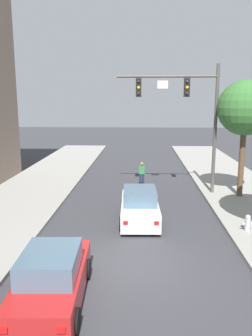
{
  "coord_description": "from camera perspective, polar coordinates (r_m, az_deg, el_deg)",
  "views": [
    {
      "loc": [
        0.28,
        -10.86,
        5.63
      ],
      "look_at": [
        -0.53,
        7.1,
        2.0
      ],
      "focal_mm": 36.07,
      "sensor_mm": 36.0,
      "label": 1
    }
  ],
  "objects": [
    {
      "name": "pedestrian_crossing_road",
      "position": [
        22.21,
        2.68,
        -0.86
      ],
      "size": [
        0.36,
        0.22,
        1.64
      ],
      "color": "#232847",
      "rests_on": "ground"
    },
    {
      "name": "ground_plane",
      "position": [
        12.24,
        1.01,
        -15.98
      ],
      "size": [
        120.0,
        120.0,
        0.0
      ],
      "primitive_type": "plane",
      "color": "#38383D"
    },
    {
      "name": "car_lead_white",
      "position": [
        15.98,
        2.32,
        -6.48
      ],
      "size": [
        1.94,
        4.29,
        1.6
      ],
      "color": "silver",
      "rests_on": "ground"
    },
    {
      "name": "car_following_red",
      "position": [
        10.12,
        -12.37,
        -17.88
      ],
      "size": [
        1.98,
        4.31,
        1.6
      ],
      "color": "#B21E1E",
      "rests_on": "ground"
    },
    {
      "name": "traffic_signal_mast",
      "position": [
        20.13,
        10.45,
        10.31
      ],
      "size": [
        5.86,
        0.38,
        7.5
      ],
      "color": "#514C47",
      "rests_on": "sidewalk_right"
    },
    {
      "name": "fire_hydrant",
      "position": [
        15.42,
        19.85,
        -8.7
      ],
      "size": [
        0.48,
        0.24,
        0.72
      ],
      "color": "#B2B2B7",
      "rests_on": "sidewalk_right"
    },
    {
      "name": "street_tree_second",
      "position": [
        20.1,
        19.5,
        9.45
      ],
      "size": [
        3.07,
        3.07,
        6.59
      ],
      "color": "brown",
      "rests_on": "sidewalk_right"
    }
  ]
}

